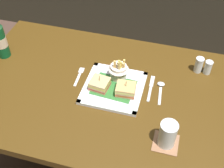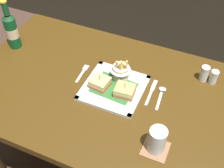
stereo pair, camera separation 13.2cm
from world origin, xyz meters
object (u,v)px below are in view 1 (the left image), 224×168
Objects in this scene: beer_bottle at (0,39)px; fries_cup at (119,69)px; knife at (151,87)px; sandwich_half_right at (126,89)px; dining_table at (110,110)px; salt_shaker at (199,66)px; spoon at (161,87)px; pepper_shaker at (208,68)px; sandwich_half_left at (100,84)px; square_plate at (114,88)px; fork at (79,75)px; water_glass at (167,136)px.

fries_cup is at bearing -0.93° from beer_bottle.
sandwich_half_right is at bearing -144.36° from knife.
dining_table is 0.24m from knife.
salt_shaker is (0.20, 0.17, 0.03)m from knife.
sandwich_half_right is at bearing -141.09° from salt_shaker.
spoon is at bearing 28.99° from sandwich_half_right.
sandwich_half_right reaches higher than pepper_shaker.
beer_bottle is (-0.55, 0.10, 0.07)m from sandwich_half_left.
sandwich_half_right is (0.12, 0.00, -0.00)m from sandwich_half_left.
knife is 2.08× the size of salt_shaker.
beer_bottle is 1.03m from pepper_shaker.
pepper_shaker is (0.41, 0.16, -0.03)m from fries_cup.
beer_bottle reaches higher than fries_cup.
salt_shaker reaches higher than spoon.
beer_bottle is (-0.67, 0.10, 0.07)m from sandwich_half_right.
spoon reaches higher than knife.
pepper_shaker is at bearing 34.90° from knife.
sandwich_half_right is 0.34× the size of beer_bottle.
salt_shaker is 1.15× the size of pepper_shaker.
beer_bottle is at bearing -171.53° from salt_shaker.
dining_table is 0.28m from spoon.
dining_table is at bearing -121.17° from square_plate.
square_plate is 0.17m from knife.
sandwich_half_right reaches higher than square_plate.
sandwich_half_left reaches higher than fork.
fries_cup is 1.70× the size of pepper_shaker.
sandwich_half_left is at bearing 179.93° from dining_table.
water_glass is 0.82× the size of spoon.
salt_shaker reaches higher than dining_table.
spoon is (0.15, 0.08, -0.03)m from sandwich_half_right.
salt_shaker reaches higher than square_plate.
sandwich_half_left is 0.65× the size of spoon.
salt_shaker is at bearing 8.47° from beer_bottle.
dining_table is 0.48m from salt_shaker.
fries_cup reaches higher than spoon.
sandwich_half_left reaches higher than salt_shaker.
spoon is at bearing 17.09° from square_plate.
square_plate is 0.09m from fries_cup.
beer_bottle reaches higher than dining_table.
fork is at bearing 154.59° from sandwich_half_left.
beer_bottle is (-0.60, 0.10, 0.24)m from dining_table.
beer_bottle is at bearing 179.07° from fries_cup.
square_plate is at bearing -7.65° from beer_bottle.
pepper_shaker is (1.02, 0.15, -0.07)m from beer_bottle.
sandwich_half_right is at bearing 0.05° from dining_table.
pepper_shaker is at bearing 17.43° from fork.
pepper_shaker reaches higher than dining_table.
salt_shaker is at bearing 38.91° from sandwich_half_right.
salt_shaker reaches higher than pepper_shaker.
water_glass is 0.31m from spoon.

